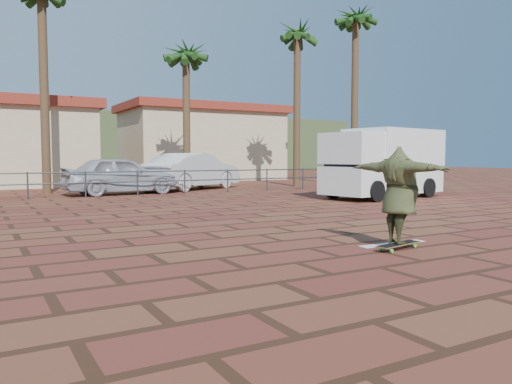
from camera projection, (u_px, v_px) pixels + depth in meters
ground at (320, 237)px, 9.47m from camera, size 120.00×120.00×0.00m
paint_stripe at (393, 244)px, 8.77m from camera, size 1.40×0.22×0.01m
guardrail at (138, 178)px, 19.83m from camera, size 24.06×0.06×1.00m
palm_left at (42, 0)px, 20.45m from camera, size 2.40×2.40×9.45m
palm_center at (186, 57)px, 24.19m from camera, size 2.40×2.40×7.75m
palm_right at (297, 39)px, 25.52m from camera, size 2.40×2.40×9.05m
palm_far_right at (356, 23)px, 26.06m from camera, size 2.40×2.40×10.05m
building_east at (202, 142)px, 34.05m from camera, size 10.60×6.60×5.00m
hill_front at (34, 143)px, 52.63m from camera, size 70.00×18.00×6.00m
longboard at (398, 245)px, 8.24m from camera, size 1.02×0.42×0.10m
skateboarder at (399, 195)px, 8.19m from camera, size 0.64×2.00×1.60m
campervan at (384, 162)px, 18.69m from camera, size 5.21×2.82×2.57m
car_silver at (120, 175)px, 20.48m from camera, size 4.72×2.18×1.57m
car_white at (193, 171)px, 23.56m from camera, size 5.44×4.01×1.71m
street_sign at (367, 155)px, 25.68m from camera, size 0.48×0.11×2.38m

